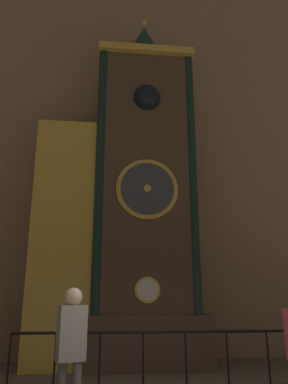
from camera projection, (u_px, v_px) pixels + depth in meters
name	position (u px, v px, depth m)	size (l,w,h in m)	color
cathedral_back_wall	(136.00, 95.00, 12.14)	(24.00, 0.32, 15.84)	#997A5B
clock_tower	(125.00, 203.00, 9.75)	(4.28, 1.81, 9.71)	brown
railing_fence	(165.00, 357.00, 6.59)	(5.37, 0.05, 0.99)	black
visitor_near	(71.00, 342.00, 4.66)	(0.39, 0.32, 1.68)	#58554F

